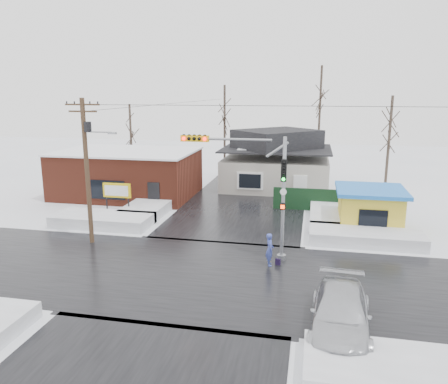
% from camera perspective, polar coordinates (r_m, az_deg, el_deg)
% --- Properties ---
extents(ground, '(120.00, 120.00, 0.00)m').
position_cam_1_polar(ground, '(23.24, -3.14, -10.78)').
color(ground, white).
rests_on(ground, ground).
extents(road_ns, '(10.00, 120.00, 0.02)m').
position_cam_1_polar(road_ns, '(23.24, -3.14, -10.76)').
color(road_ns, black).
rests_on(road_ns, ground).
extents(road_ew, '(120.00, 10.00, 0.02)m').
position_cam_1_polar(road_ew, '(23.24, -3.14, -10.76)').
color(road_ew, black).
rests_on(road_ew, ground).
extents(snowbank_nw, '(7.00, 3.00, 0.80)m').
position_cam_1_polar(snowbank_nw, '(32.39, -15.53, -3.52)').
color(snowbank_nw, white).
rests_on(snowbank_nw, ground).
extents(snowbank_ne, '(7.00, 3.00, 0.80)m').
position_cam_1_polar(snowbank_ne, '(29.18, 18.00, -5.53)').
color(snowbank_ne, white).
rests_on(snowbank_ne, ground).
extents(snowbank_se, '(7.00, 3.00, 0.70)m').
position_cam_1_polar(snowbank_se, '(16.65, 23.32, -21.02)').
color(snowbank_se, white).
rests_on(snowbank_se, ground).
extents(snowbank_nside_w, '(3.00, 8.00, 0.80)m').
position_cam_1_polar(snowbank_nside_w, '(35.99, -9.10, -1.55)').
color(snowbank_nside_w, white).
rests_on(snowbank_nside_w, ground).
extents(snowbank_nside_e, '(3.00, 8.00, 0.80)m').
position_cam_1_polar(snowbank_nside_e, '(33.79, 13.75, -2.73)').
color(snowbank_nside_e, white).
rests_on(snowbank_nside_e, ground).
extents(traffic_signal, '(6.05, 0.68, 7.00)m').
position_cam_1_polar(traffic_signal, '(24.19, 4.10, 1.47)').
color(traffic_signal, gray).
rests_on(traffic_signal, ground).
extents(utility_pole, '(3.15, 0.44, 9.00)m').
position_cam_1_polar(utility_pole, '(27.86, -17.40, 3.65)').
color(utility_pole, '#382619').
rests_on(utility_pole, ground).
extents(brick_building, '(12.20, 8.20, 4.12)m').
position_cam_1_polar(brick_building, '(40.74, -12.49, 2.44)').
color(brick_building, maroon).
rests_on(brick_building, ground).
extents(marquee_sign, '(2.20, 0.21, 2.55)m').
position_cam_1_polar(marquee_sign, '(34.17, -13.81, 0.08)').
color(marquee_sign, black).
rests_on(marquee_sign, ground).
extents(house, '(10.40, 8.40, 5.76)m').
position_cam_1_polar(house, '(43.21, 6.85, 3.98)').
color(house, '#AFA99E').
rests_on(house, ground).
extents(kiosk, '(4.60, 4.60, 2.88)m').
position_cam_1_polar(kiosk, '(31.79, 18.47, -2.05)').
color(kiosk, gold).
rests_on(kiosk, ground).
extents(fence, '(8.00, 0.12, 1.80)m').
position_cam_1_polar(fence, '(35.58, 12.89, -1.06)').
color(fence, black).
rests_on(fence, ground).
extents(tree_far_left, '(3.00, 3.00, 10.00)m').
position_cam_1_polar(tree_far_left, '(47.51, 0.08, 11.36)').
color(tree_far_left, '#332821').
rests_on(tree_far_left, ground).
extents(tree_far_mid, '(3.00, 3.00, 12.00)m').
position_cam_1_polar(tree_far_mid, '(48.53, 12.53, 12.97)').
color(tree_far_mid, '#332821').
rests_on(tree_far_mid, ground).
extents(tree_far_right, '(3.00, 3.00, 9.00)m').
position_cam_1_polar(tree_far_right, '(41.11, 20.98, 9.13)').
color(tree_far_right, '#332821').
rests_on(tree_far_right, ground).
extents(tree_far_west, '(3.00, 3.00, 8.00)m').
position_cam_1_polar(tree_far_west, '(48.71, -12.17, 9.24)').
color(tree_far_west, '#332821').
rests_on(tree_far_west, ground).
extents(pedestrian, '(0.59, 0.75, 1.82)m').
position_cam_1_polar(pedestrian, '(24.22, 5.99, -7.50)').
color(pedestrian, '#3A48A4').
rests_on(pedestrian, ground).
extents(car, '(2.63, 5.77, 1.64)m').
position_cam_1_polar(car, '(18.41, 14.96, -15.18)').
color(car, silver).
rests_on(car, ground).
extents(shopping_bag, '(0.30, 0.19, 0.35)m').
position_cam_1_polar(shopping_bag, '(24.55, 7.05, -9.08)').
color(shopping_bag, black).
rests_on(shopping_bag, ground).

